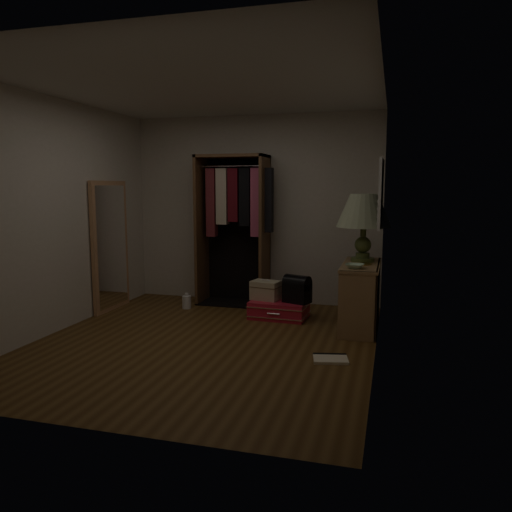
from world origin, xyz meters
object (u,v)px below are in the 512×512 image
(console_bookshelf, at_px, (360,293))
(table_lamp, at_px, (364,212))
(black_bag, at_px, (297,288))
(floor_mirror, at_px, (110,246))
(white_jug, at_px, (187,302))
(train_case, at_px, (266,290))
(pink_suitcase, at_px, (279,309))
(open_wardrobe, at_px, (236,216))

(console_bookshelf, xyz_separation_m, table_lamp, (0.00, 0.15, 0.93))
(black_bag, bearing_deg, floor_mirror, -157.01)
(table_lamp, bearing_deg, console_bookshelf, -90.79)
(floor_mirror, xyz_separation_m, white_jug, (0.94, 0.31, -0.76))
(black_bag, bearing_deg, table_lamp, 23.31)
(train_case, distance_m, table_lamp, 1.54)
(pink_suitcase, relative_size, black_bag, 2.01)
(train_case, relative_size, white_jug, 1.87)
(floor_mirror, relative_size, black_bag, 4.66)
(open_wardrobe, relative_size, train_case, 5.22)
(open_wardrobe, distance_m, black_bag, 1.43)
(pink_suitcase, height_order, train_case, train_case)
(console_bookshelf, bearing_deg, black_bag, 172.30)
(white_jug, bearing_deg, table_lamp, -3.02)
(console_bookshelf, height_order, white_jug, console_bookshelf)
(pink_suitcase, bearing_deg, white_jug, 177.10)
(open_wardrobe, bearing_deg, black_bag, -32.92)
(open_wardrobe, bearing_deg, pink_suitcase, -38.51)
(pink_suitcase, relative_size, table_lamp, 0.92)
(console_bookshelf, bearing_deg, pink_suitcase, 171.79)
(table_lamp, bearing_deg, open_wardrobe, 161.51)
(table_lamp, distance_m, white_jug, 2.62)
(pink_suitcase, bearing_deg, console_bookshelf, -5.47)
(black_bag, relative_size, white_jug, 1.74)
(floor_mirror, relative_size, pink_suitcase, 2.33)
(pink_suitcase, bearing_deg, table_lamp, 3.13)
(table_lamp, relative_size, white_jug, 3.79)
(floor_mirror, height_order, pink_suitcase, floor_mirror)
(open_wardrobe, height_order, black_bag, open_wardrobe)
(black_bag, bearing_deg, white_jug, -166.49)
(console_bookshelf, height_order, table_lamp, table_lamp)
(train_case, xyz_separation_m, black_bag, (0.41, -0.06, 0.05))
(white_jug, bearing_deg, open_wardrobe, 39.50)
(white_jug, bearing_deg, floor_mirror, -161.82)
(train_case, relative_size, table_lamp, 0.49)
(console_bookshelf, relative_size, white_jug, 5.34)
(console_bookshelf, distance_m, black_bag, 0.78)
(black_bag, relative_size, table_lamp, 0.46)
(console_bookshelf, height_order, train_case, console_bookshelf)
(open_wardrobe, xyz_separation_m, pink_suitcase, (0.74, -0.59, -1.12))
(white_jug, bearing_deg, console_bookshelf, -6.76)
(console_bookshelf, relative_size, table_lamp, 1.41)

